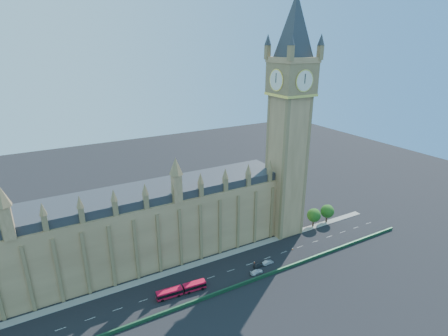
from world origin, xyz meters
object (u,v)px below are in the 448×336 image
red_bus (181,290)px  car_white (257,272)px  car_grey (258,265)px  car_silver (268,262)px

red_bus → car_white: 27.44m
red_bus → car_white: size_ratio=3.40×
red_bus → car_white: red_bus is taller
car_grey → car_silver: bearing=-98.4°
car_silver → car_white: 7.23m
car_grey → car_white: bearing=134.5°
car_silver → car_white: (-6.71, -2.69, -0.00)m
car_grey → car_white: (-2.83, -3.07, 0.02)m
red_bus → car_grey: size_ratio=4.12×
car_silver → car_grey: bearing=82.3°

